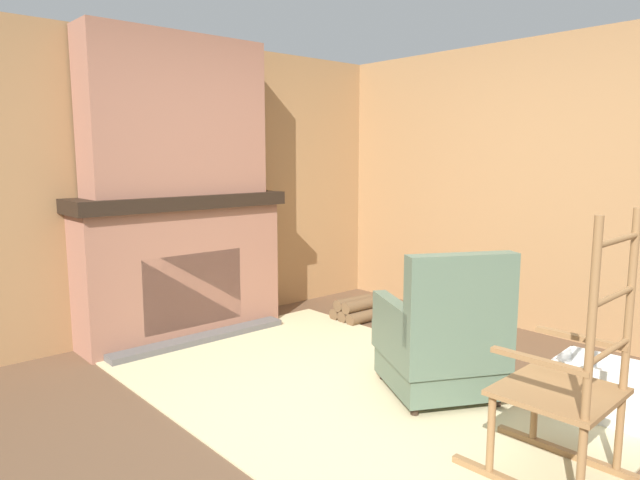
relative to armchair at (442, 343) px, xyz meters
The scene contains 13 objects.
ground_plane 0.71m from the armchair, 100.66° to the right, with size 14.00×14.00×0.00m, color brown.
wood_panel_wall_left 2.69m from the armchair, 166.15° to the right, with size 0.06×5.23×2.49m.
wood_panel_wall_back 1.96m from the armchair, 92.91° to the left, with size 5.23×0.09×2.49m.
fireplace_hearth 2.31m from the armchair, 164.68° to the right, with size 0.62×1.81×1.20m.
chimney_breast 2.75m from the armchair, 164.76° to the right, with size 0.36×1.51×1.27m.
area_rug 0.69m from the armchair, 141.85° to the right, with size 3.28×2.14×0.01m.
armchair is the anchor object (origin of this frame).
rocking_chair 1.03m from the armchair, 20.37° to the right, with size 0.82×0.55×1.29m.
firewood_stack 1.78m from the armchair, 152.09° to the left, with size 0.36×0.42×0.21m.
laundry_basket 0.96m from the armchair, 31.16° to the left, with size 0.54×0.38×0.33m.
oil_lamp_vase 2.68m from the armchair, 154.96° to the right, with size 0.10×0.10×0.31m.
storage_case 2.45m from the armchair, behind, with size 0.13×0.22×0.15m.
decorative_plate_on_mantel 2.58m from the armchair, 162.61° to the right, with size 0.06×0.23×0.23m.
Camera 1 is at (2.18, -2.26, 1.52)m, focal length 32.00 mm.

